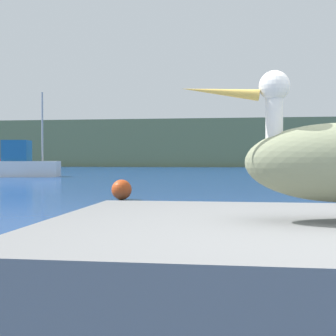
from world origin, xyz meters
TOP-DOWN VIEW (x-y plane):
  - hillside_backdrop at (0.00, 72.63)m, footprint 140.00×15.48m
  - fishing_boat_white at (-14.66, 27.23)m, footprint 5.41×2.59m
  - mooring_buoy at (-3.94, 11.15)m, footprint 0.58×0.58m

SIDE VIEW (x-z plane):
  - mooring_buoy at x=-3.94m, z-range 0.00..0.58m
  - fishing_boat_white at x=-14.66m, z-range -1.90..3.57m
  - hillside_backdrop at x=0.00m, z-range 0.00..6.83m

